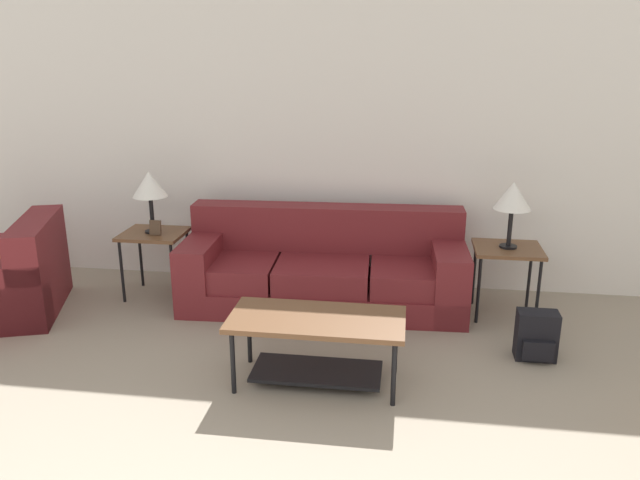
{
  "coord_description": "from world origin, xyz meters",
  "views": [
    {
      "loc": [
        0.64,
        -0.8,
        2.16
      ],
      "look_at": [
        0.01,
        3.54,
        0.8
      ],
      "focal_mm": 35.0,
      "sensor_mm": 36.0,
      "label": 1
    }
  ],
  "objects_px": {
    "armchair": "(7,280)",
    "backpack": "(536,336)",
    "side_table_right": "(507,255)",
    "table_lamp_right": "(513,197)",
    "side_table_left": "(154,239)",
    "table_lamp_left": "(149,185)",
    "coffee_table": "(317,335)",
    "couch": "(324,271)"
  },
  "relations": [
    {
      "from": "side_table_left",
      "to": "side_table_right",
      "type": "relative_size",
      "value": 1.0
    },
    {
      "from": "coffee_table",
      "to": "backpack",
      "type": "distance_m",
      "value": 1.62
    },
    {
      "from": "armchair",
      "to": "table_lamp_left",
      "type": "xyz_separation_m",
      "value": [
        1.09,
        0.54,
        0.73
      ]
    },
    {
      "from": "armchair",
      "to": "side_table_left",
      "type": "xyz_separation_m",
      "value": [
        1.09,
        0.54,
        0.24
      ]
    },
    {
      "from": "side_table_left",
      "to": "backpack",
      "type": "xyz_separation_m",
      "value": [
        3.17,
        -0.77,
        -0.36
      ]
    },
    {
      "from": "armchair",
      "to": "backpack",
      "type": "height_order",
      "value": "armchair"
    },
    {
      "from": "table_lamp_left",
      "to": "side_table_right",
      "type": "bearing_deg",
      "value": 0.0
    },
    {
      "from": "backpack",
      "to": "side_table_left",
      "type": "bearing_deg",
      "value": 166.41
    },
    {
      "from": "couch",
      "to": "table_lamp_right",
      "type": "height_order",
      "value": "table_lamp_right"
    },
    {
      "from": "armchair",
      "to": "table_lamp_right",
      "type": "relative_size",
      "value": 2.32
    },
    {
      "from": "table_lamp_left",
      "to": "backpack",
      "type": "bearing_deg",
      "value": -13.59
    },
    {
      "from": "side_table_left",
      "to": "armchair",
      "type": "bearing_deg",
      "value": -153.42
    },
    {
      "from": "side_table_left",
      "to": "couch",
      "type": "bearing_deg",
      "value": 0.97
    },
    {
      "from": "side_table_left",
      "to": "table_lamp_left",
      "type": "height_order",
      "value": "table_lamp_left"
    },
    {
      "from": "coffee_table",
      "to": "table_lamp_right",
      "type": "relative_size",
      "value": 2.11
    },
    {
      "from": "couch",
      "to": "backpack",
      "type": "height_order",
      "value": "couch"
    },
    {
      "from": "side_table_right",
      "to": "table_lamp_left",
      "type": "relative_size",
      "value": 1.09
    },
    {
      "from": "coffee_table",
      "to": "armchair",
      "type": "bearing_deg",
      "value": 164.18
    },
    {
      "from": "armchair",
      "to": "backpack",
      "type": "distance_m",
      "value": 4.26
    },
    {
      "from": "couch",
      "to": "side_table_left",
      "type": "bearing_deg",
      "value": -179.03
    },
    {
      "from": "coffee_table",
      "to": "side_table_left",
      "type": "xyz_separation_m",
      "value": [
        -1.66,
        1.32,
        0.18
      ]
    },
    {
      "from": "table_lamp_right",
      "to": "side_table_left",
      "type": "bearing_deg",
      "value": 180.0
    },
    {
      "from": "side_table_left",
      "to": "table_lamp_right",
      "type": "distance_m",
      "value": 3.08
    },
    {
      "from": "couch",
      "to": "armchair",
      "type": "relative_size",
      "value": 1.93
    },
    {
      "from": "coffee_table",
      "to": "backpack",
      "type": "bearing_deg",
      "value": 20.18
    },
    {
      "from": "table_lamp_left",
      "to": "backpack",
      "type": "relative_size",
      "value": 1.51
    },
    {
      "from": "coffee_table",
      "to": "table_lamp_right",
      "type": "height_order",
      "value": "table_lamp_right"
    },
    {
      "from": "backpack",
      "to": "coffee_table",
      "type": "bearing_deg",
      "value": -159.82
    },
    {
      "from": "armchair",
      "to": "side_table_right",
      "type": "bearing_deg",
      "value": 7.51
    },
    {
      "from": "armchair",
      "to": "table_lamp_right",
      "type": "bearing_deg",
      "value": 7.51
    },
    {
      "from": "coffee_table",
      "to": "table_lamp_right",
      "type": "distance_m",
      "value": 2.03
    },
    {
      "from": "side_table_right",
      "to": "backpack",
      "type": "distance_m",
      "value": 0.85
    },
    {
      "from": "coffee_table",
      "to": "table_lamp_left",
      "type": "bearing_deg",
      "value": 141.42
    },
    {
      "from": "side_table_right",
      "to": "backpack",
      "type": "bearing_deg",
      "value": -80.5
    },
    {
      "from": "side_table_left",
      "to": "backpack",
      "type": "bearing_deg",
      "value": -13.59
    },
    {
      "from": "side_table_right",
      "to": "armchair",
      "type": "bearing_deg",
      "value": -172.49
    },
    {
      "from": "couch",
      "to": "table_lamp_left",
      "type": "height_order",
      "value": "table_lamp_left"
    },
    {
      "from": "couch",
      "to": "table_lamp_right",
      "type": "bearing_deg",
      "value": -0.97
    },
    {
      "from": "backpack",
      "to": "table_lamp_left",
      "type": "bearing_deg",
      "value": 166.41
    },
    {
      "from": "side_table_right",
      "to": "table_lamp_right",
      "type": "distance_m",
      "value": 0.49
    },
    {
      "from": "backpack",
      "to": "side_table_right",
      "type": "bearing_deg",
      "value": 99.5
    },
    {
      "from": "coffee_table",
      "to": "backpack",
      "type": "xyz_separation_m",
      "value": [
        1.51,
        0.56,
        -0.18
      ]
    }
  ]
}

